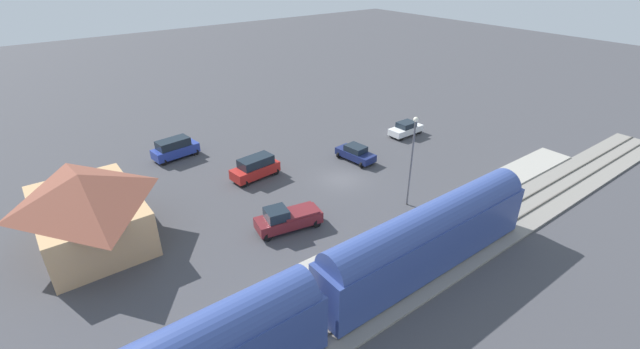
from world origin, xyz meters
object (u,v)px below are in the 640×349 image
at_px(light_pole_near_platform, 412,152).
at_px(passenger_train, 318,295).
at_px(pedestrian_on_platform, 447,201).
at_px(pickup_maroon, 287,218).
at_px(sedan_white, 406,129).
at_px(station_building, 87,207).
at_px(suv_blue, 175,148).
at_px(sedan_navy, 356,153).
at_px(suv_red, 255,167).
at_px(pedestrian_waiting_far, 436,210).

bearing_deg(light_pole_near_platform, passenger_train, 114.21).
height_order(pedestrian_on_platform, pickup_maroon, pickup_maroon).
bearing_deg(sedan_white, pickup_maroon, 109.55).
bearing_deg(pickup_maroon, station_building, 58.61).
distance_m(pickup_maroon, suv_blue, 19.02).
xyz_separation_m(pickup_maroon, suv_blue, (18.87, 2.37, 0.12)).
distance_m(sedan_navy, suv_red, 11.06).
bearing_deg(pedestrian_on_platform, pickup_maroon, 62.79).
height_order(passenger_train, sedan_navy, passenger_train).
height_order(pedestrian_on_platform, light_pole_near_platform, light_pole_near_platform).
relative_size(pedestrian_on_platform, suv_red, 0.34).
bearing_deg(suv_red, pickup_maroon, 165.87).
xyz_separation_m(suv_blue, sedan_white, (-10.81, -25.07, -0.27)).
height_order(pedestrian_waiting_far, sedan_white, pedestrian_waiting_far).
height_order(pedestrian_waiting_far, sedan_navy, pedestrian_waiting_far).
bearing_deg(pedestrian_on_platform, sedan_navy, -3.04).
height_order(pedestrian_waiting_far, light_pole_near_platform, light_pole_near_platform).
relative_size(passenger_train, sedan_white, 8.34).
bearing_deg(sedan_navy, suv_red, 73.97).
bearing_deg(sedan_navy, pedestrian_on_platform, 176.96).
xyz_separation_m(station_building, sedan_white, (0.14, -35.68, -2.17)).
bearing_deg(suv_blue, station_building, 135.91).
xyz_separation_m(suv_blue, light_pole_near_platform, (-22.15, -13.06, 4.05)).
height_order(passenger_train, sedan_white, passenger_train).
relative_size(pedestrian_on_platform, light_pole_near_platform, 0.20).
relative_size(station_building, suv_red, 2.18).
height_order(pedestrian_on_platform, sedan_white, pedestrian_on_platform).
bearing_deg(suv_blue, suv_red, -153.24).
distance_m(pedestrian_on_platform, sedan_navy, 12.77).
distance_m(passenger_train, sedan_white, 32.69).
distance_m(pedestrian_on_platform, suv_blue, 29.18).
xyz_separation_m(passenger_train, pedestrian_waiting_far, (3.37, -14.73, -1.58)).
bearing_deg(sedan_navy, suv_blue, 50.95).
distance_m(pedestrian_on_platform, pedestrian_waiting_far, 2.06).
relative_size(pedestrian_on_platform, pedestrian_waiting_far, 1.00).
xyz_separation_m(pedestrian_on_platform, pickup_maroon, (6.34, 12.33, -0.25)).
relative_size(station_building, pedestrian_on_platform, 6.47).
distance_m(passenger_train, suv_blue, 29.08).
xyz_separation_m(station_building, suv_red, (1.54, -15.36, -1.90)).
distance_m(passenger_train, pedestrian_waiting_far, 15.20).
distance_m(pedestrian_on_platform, suv_red, 18.67).
bearing_deg(station_building, pedestrian_waiting_far, -122.14).
bearing_deg(sedan_navy, sedan_white, -80.29).
distance_m(pickup_maroon, suv_red, 9.75).
bearing_deg(suv_blue, sedan_white, -113.34).
bearing_deg(pedestrian_waiting_far, pickup_maroon, 56.93).
relative_size(pickup_maroon, suv_blue, 1.11).
bearing_deg(sedan_white, pedestrian_waiting_far, 140.01).
height_order(station_building, pedestrian_on_platform, station_building).
height_order(pickup_maroon, suv_blue, suv_blue).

